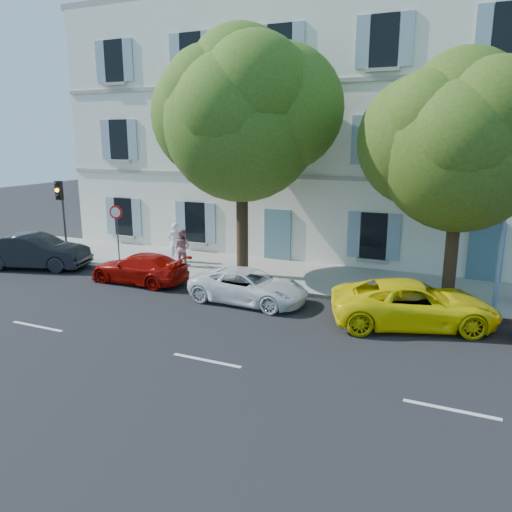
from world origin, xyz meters
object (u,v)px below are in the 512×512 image
at_px(road_sign, 117,222).
at_px(street_lamp, 509,184).
at_px(car_yellow_supercar, 414,304).
at_px(pedestrian_a, 175,242).
at_px(pedestrian_b, 182,247).
at_px(car_dark_sedan, 35,251).
at_px(tree_left, 242,124).
at_px(car_white_coupe, 249,286).
at_px(traffic_light, 61,203).
at_px(tree_right, 461,151).
at_px(car_red_coupe, 139,268).

distance_m(road_sign, street_lamp, 15.60).
height_order(car_yellow_supercar, street_lamp, street_lamp).
distance_m(pedestrian_a, pedestrian_b, 0.88).
distance_m(car_dark_sedan, tree_left, 10.88).
bearing_deg(pedestrian_a, car_white_coupe, 107.47).
bearing_deg(pedestrian_b, car_white_coupe, 143.51).
relative_size(traffic_light, road_sign, 1.38).
bearing_deg(tree_left, pedestrian_b, 173.67).
bearing_deg(car_dark_sedan, car_white_coupe, -109.29).
bearing_deg(car_white_coupe, traffic_light, 81.82).
xyz_separation_m(car_white_coupe, tree_right, (6.47, 2.11, 4.68)).
bearing_deg(tree_right, traffic_light, -179.26).
height_order(tree_right, pedestrian_b, tree_right).
bearing_deg(tree_left, car_white_coupe, -60.53).
bearing_deg(tree_left, car_red_coupe, -147.40).
distance_m(car_dark_sedan, car_white_coupe, 10.68).
distance_m(road_sign, pedestrian_a, 2.74).
height_order(car_dark_sedan, pedestrian_b, pedestrian_b).
xyz_separation_m(tree_left, street_lamp, (9.47, -0.75, -1.92)).
distance_m(tree_left, traffic_light, 9.50).
bearing_deg(car_yellow_supercar, pedestrian_a, 52.46).
relative_size(road_sign, street_lamp, 0.36).
relative_size(car_white_coupe, tree_right, 0.53).
xyz_separation_m(car_white_coupe, traffic_light, (-10.34, 1.89, 2.19)).
bearing_deg(road_sign, car_dark_sedan, -151.13).
height_order(car_yellow_supercar, traffic_light, traffic_light).
relative_size(tree_left, traffic_light, 2.60).
distance_m(tree_left, pedestrian_a, 6.50).
bearing_deg(car_dark_sedan, car_yellow_supercar, -108.39).
distance_m(tree_right, road_sign, 14.33).
height_order(car_dark_sedan, traffic_light, traffic_light).
height_order(car_yellow_supercar, tree_right, tree_right).
xyz_separation_m(road_sign, street_lamp, (15.43, -0.26, 2.26)).
relative_size(car_yellow_supercar, pedestrian_a, 2.83).
relative_size(tree_left, tree_right, 1.18).
distance_m(tree_right, street_lamp, 1.76).
xyz_separation_m(car_white_coupe, road_sign, (-7.49, 2.22, 1.46)).
bearing_deg(street_lamp, tree_left, 175.50).
xyz_separation_m(traffic_light, pedestrian_a, (4.99, 1.70, -1.74)).
relative_size(car_white_coupe, traffic_light, 1.16).
bearing_deg(car_red_coupe, tree_left, 123.19).
bearing_deg(pedestrian_a, street_lamp, 134.35).
bearing_deg(car_white_coupe, car_yellow_supercar, -87.66).
xyz_separation_m(traffic_light, road_sign, (2.85, 0.33, -0.73)).
xyz_separation_m(car_red_coupe, car_yellow_supercar, (10.65, -0.44, 0.10)).
height_order(car_white_coupe, pedestrian_a, pedestrian_a).
relative_size(car_red_coupe, traffic_light, 1.13).
height_order(tree_right, street_lamp, tree_right).
bearing_deg(pedestrian_b, traffic_light, 8.32).
height_order(street_lamp, pedestrian_a, street_lamp).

